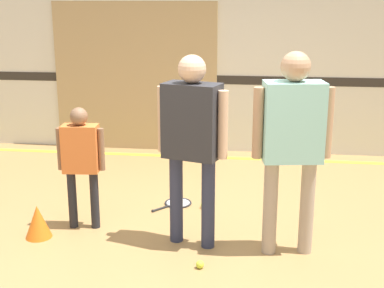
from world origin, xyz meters
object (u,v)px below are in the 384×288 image
object	(u,v)px
person_student_right	(292,133)
tennis_ball_near_instructor	(200,265)
person_instructor	(192,131)
racket_spare_on_floor	(177,203)
training_cone	(38,222)
tennis_ball_by_spare_racket	(204,205)
person_student_left	(81,155)

from	to	relation	value
person_student_right	tennis_ball_near_instructor	xyz separation A→B (m)	(-0.71, -0.39, -1.03)
person_student_right	tennis_ball_near_instructor	size ratio (longest dim) A/B	26.11
person_instructor	racket_spare_on_floor	bearing A→B (deg)	123.49
person_instructor	racket_spare_on_floor	world-z (taller)	person_instructor
tennis_ball_near_instructor	training_cone	world-z (taller)	training_cone
racket_spare_on_floor	tennis_ball_by_spare_racket	distance (m)	0.31
person_student_left	tennis_ball_near_instructor	xyz separation A→B (m)	(1.19, -0.67, -0.69)
racket_spare_on_floor	person_student_left	bearing A→B (deg)	-7.87
person_student_left	person_instructor	bearing A→B (deg)	-16.35
tennis_ball_by_spare_racket	person_student_left	bearing A→B (deg)	-150.44
person_instructor	person_student_right	size ratio (longest dim) A/B	0.97
person_instructor	racket_spare_on_floor	size ratio (longest dim) A/B	3.51
person_instructor	tennis_ball_by_spare_racket	xyz separation A→B (m)	(0.02, 0.84, -1.01)
racket_spare_on_floor	training_cone	world-z (taller)	training_cone
racket_spare_on_floor	training_cone	bearing A→B (deg)	-8.89
person_student_right	racket_spare_on_floor	size ratio (longest dim) A/B	3.60
person_student_right	tennis_ball_by_spare_racket	xyz separation A→B (m)	(-0.81, 0.90, -1.03)
tennis_ball_by_spare_racket	training_cone	distance (m)	1.69
person_student_right	tennis_ball_near_instructor	bearing A→B (deg)	19.55
tennis_ball_near_instructor	tennis_ball_by_spare_racket	world-z (taller)	same
person_student_left	tennis_ball_near_instructor	world-z (taller)	person_student_left
tennis_ball_near_instructor	tennis_ball_by_spare_racket	xyz separation A→B (m)	(-0.10, 1.28, 0.00)
person_instructor	person_student_right	world-z (taller)	person_student_right
person_student_left	racket_spare_on_floor	size ratio (longest dim) A/B	2.44
tennis_ball_near_instructor	training_cone	xyz separation A→B (m)	(-1.53, 0.40, 0.12)
tennis_ball_by_spare_racket	training_cone	xyz separation A→B (m)	(-1.43, -0.88, 0.12)
person_student_left	person_student_right	xyz separation A→B (m)	(1.90, -0.28, 0.34)
racket_spare_on_floor	tennis_ball_near_instructor	bearing A→B (deg)	57.34
person_instructor	tennis_ball_near_instructor	xyz separation A→B (m)	(0.12, -0.45, -1.01)
person_student_left	racket_spare_on_floor	world-z (taller)	person_student_left
person_student_left	racket_spare_on_floor	xyz separation A→B (m)	(0.79, 0.69, -0.71)
person_student_left	training_cone	size ratio (longest dim) A/B	3.80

